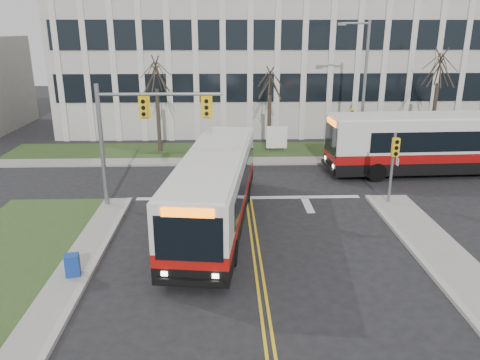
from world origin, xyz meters
The scene contains 15 objects.
ground centered at (0.00, 0.00, 0.00)m, with size 120.00×120.00×0.00m, color black.
sidewalk_cross centered at (5.00, 15.20, 0.07)m, with size 44.00×1.60×0.14m, color #9E9B93.
building_lawn centered at (5.00, 18.00, 0.06)m, with size 44.00×5.00×0.12m, color #32481F.
office_building centered at (5.00, 30.00, 6.00)m, with size 40.00×16.00×12.00m, color beige.
mast_arm_signal centered at (-5.62, 7.16, 4.26)m, with size 6.11×0.38×6.20m.
signal_pole_near centered at (7.20, 6.90, 2.50)m, with size 0.34×0.39×3.80m.
signal_pole_far centered at (7.20, 15.40, 2.50)m, with size 0.34×0.39×3.80m.
streetlight centered at (8.03, 16.20, 5.19)m, with size 2.15×0.25×9.20m.
directory_sign centered at (2.50, 17.50, 1.17)m, with size 1.50×0.12×2.00m.
tree_left centered at (-6.00, 18.00, 5.51)m, with size 1.80×1.80×7.70m.
tree_mid centered at (2.00, 18.20, 4.88)m, with size 1.80×1.80×6.82m.
tree_right centered at (14.00, 18.00, 5.91)m, with size 1.80×1.80×8.25m.
bus_main centered at (-1.69, 4.77, 1.65)m, with size 2.68×12.35×3.29m, color silver, non-canonical shape.
bus_cross centered at (11.99, 12.30, 1.82)m, with size 2.96×13.64×3.64m, color silver, non-canonical shape.
newspaper_box_blue centered at (-6.80, -0.08, 0.47)m, with size 0.50×0.45×0.95m, color navy.
Camera 1 is at (-1.22, -15.39, 8.73)m, focal length 35.00 mm.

